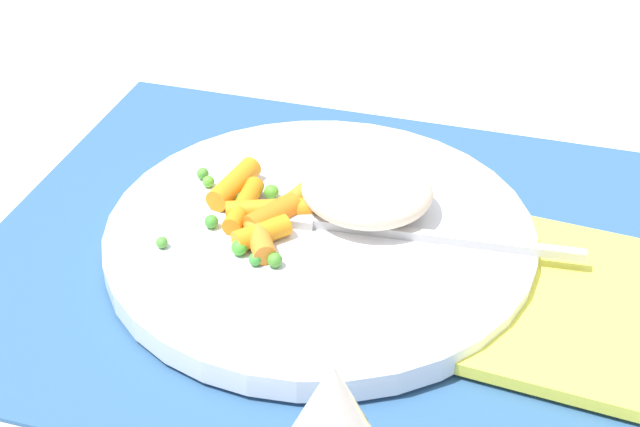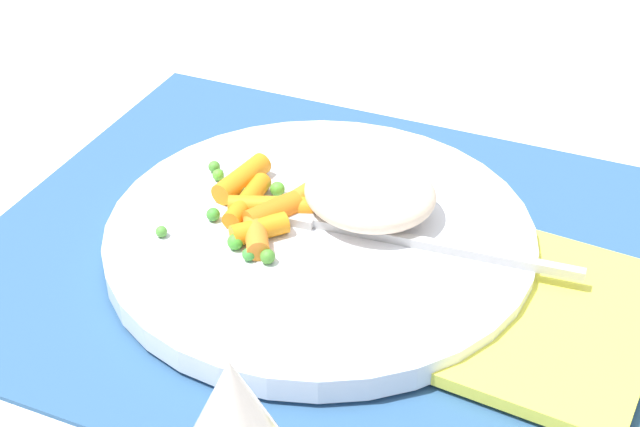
% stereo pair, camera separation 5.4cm
% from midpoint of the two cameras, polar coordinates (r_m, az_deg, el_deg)
% --- Properties ---
extents(ground_plane, '(2.40, 2.40, 0.00)m').
position_cam_midpoint_polar(ground_plane, '(0.59, -2.62, -2.59)').
color(ground_plane, white).
extents(placemat, '(0.42, 0.36, 0.01)m').
position_cam_midpoint_polar(placemat, '(0.59, -2.62, -2.36)').
color(placemat, '#2D5684').
rests_on(placemat, ground_plane).
extents(plate, '(0.27, 0.27, 0.02)m').
position_cam_midpoint_polar(plate, '(0.58, -2.65, -1.52)').
color(plate, white).
rests_on(plate, placemat).
extents(rice_mound, '(0.08, 0.08, 0.03)m').
position_cam_midpoint_polar(rice_mound, '(0.58, 0.23, 1.37)').
color(rice_mound, beige).
rests_on(rice_mound, plate).
extents(carrot_portion, '(0.07, 0.09, 0.02)m').
position_cam_midpoint_polar(carrot_portion, '(0.59, -6.24, 0.11)').
color(carrot_portion, orange).
rests_on(carrot_portion, plate).
extents(pea_scatter, '(0.08, 0.09, 0.01)m').
position_cam_midpoint_polar(pea_scatter, '(0.58, -7.82, -0.44)').
color(pea_scatter, '#54AE2F').
rests_on(pea_scatter, plate).
extents(fork, '(0.21, 0.03, 0.01)m').
position_cam_midpoint_polar(fork, '(0.57, 0.66, -1.08)').
color(fork, '#B7B7B7').
rests_on(fork, plate).
extents(napkin, '(0.11, 0.16, 0.01)m').
position_cam_midpoint_polar(napkin, '(0.55, 12.38, -5.57)').
color(napkin, '#EAE54C').
rests_on(napkin, placemat).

